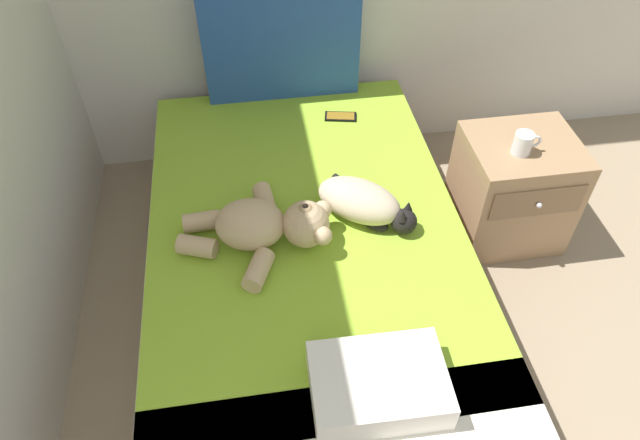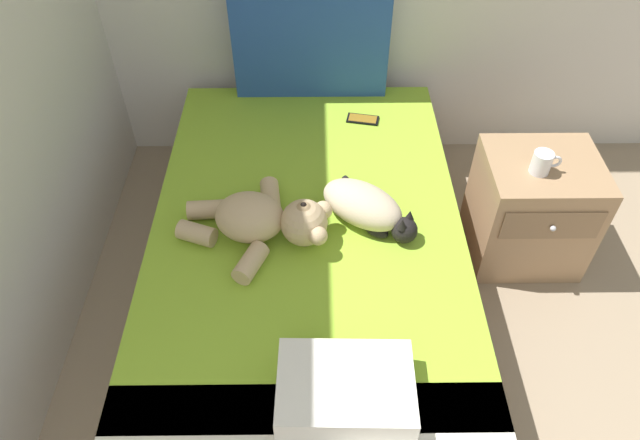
% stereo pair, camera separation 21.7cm
% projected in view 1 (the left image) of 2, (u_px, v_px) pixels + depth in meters
% --- Properties ---
extents(bed, '(1.26, 2.00, 0.45)m').
position_uv_depth(bed, '(307.00, 264.00, 2.40)').
color(bed, '#9E7A56').
rests_on(bed, ground_plane).
extents(patterned_cushion, '(0.73, 0.10, 0.54)m').
position_uv_depth(patterned_cushion, '(281.00, 43.00, 2.69)').
color(patterned_cushion, '#264C99').
rests_on(patterned_cushion, bed).
extents(cat, '(0.40, 0.40, 0.15)m').
position_uv_depth(cat, '(364.00, 203.00, 2.23)').
color(cat, '#C6B293').
rests_on(cat, bed).
extents(teddy_bear, '(0.59, 0.51, 0.19)m').
position_uv_depth(teddy_bear, '(266.00, 226.00, 2.13)').
color(teddy_bear, tan).
rests_on(teddy_bear, bed).
extents(cell_phone, '(0.16, 0.10, 0.01)m').
position_uv_depth(cell_phone, '(341.00, 117.00, 2.73)').
color(cell_phone, black).
rests_on(cell_phone, bed).
extents(throw_pillow, '(0.41, 0.29, 0.11)m').
position_uv_depth(throw_pillow, '(378.00, 384.00, 1.71)').
color(throw_pillow, white).
rests_on(throw_pillow, bed).
extents(nightstand, '(0.48, 0.45, 0.53)m').
position_uv_depth(nightstand, '(512.00, 190.00, 2.65)').
color(nightstand, '#9E7A56').
rests_on(nightstand, ground_plane).
extents(mug, '(0.12, 0.08, 0.09)m').
position_uv_depth(mug, '(523.00, 143.00, 2.39)').
color(mug, silver).
rests_on(mug, nightstand).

